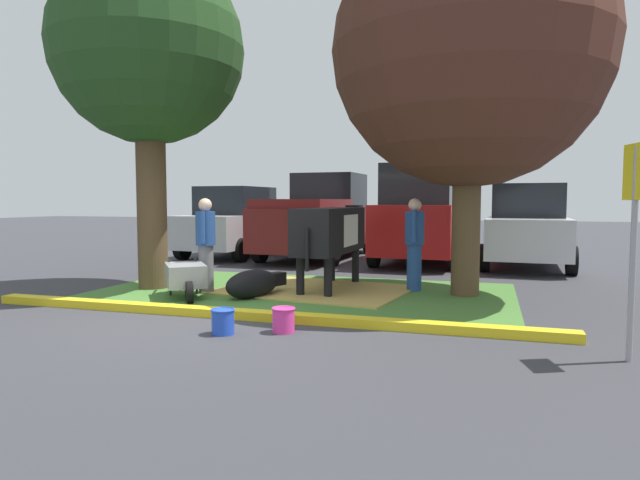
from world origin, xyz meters
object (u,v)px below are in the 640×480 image
(person_visitor_near, at_px, (206,242))
(sedan_blue, at_px, (236,222))
(parking_sign, at_px, (635,209))
(suv_black, at_px, (423,214))
(pickup_truck_maroon, at_px, (320,218))
(bucket_pink, at_px, (283,319))
(person_handler, at_px, (414,242))
(hatchback_white, at_px, (527,227))
(shade_tree_right, at_px, (469,51))
(calf_lying, at_px, (254,284))
(bucket_blue, at_px, (223,321))
(shade_tree_left, at_px, (148,51))
(cow_holstein, at_px, (332,231))
(wheelbarrow, at_px, (186,276))

(person_visitor_near, relative_size, sedan_blue, 0.37)
(parking_sign, height_order, suv_black, suv_black)
(pickup_truck_maroon, bearing_deg, sedan_blue, -172.13)
(bucket_pink, bearing_deg, person_handler, 72.15)
(bucket_pink, relative_size, suv_black, 0.07)
(bucket_pink, bearing_deg, sedan_blue, 119.39)
(pickup_truck_maroon, relative_size, suv_black, 1.17)
(hatchback_white, bearing_deg, shade_tree_right, -104.76)
(calf_lying, relative_size, bucket_blue, 4.27)
(shade_tree_right, bearing_deg, shade_tree_left, -170.68)
(parking_sign, distance_m, sedan_blue, 11.95)
(calf_lying, xyz_separation_m, sedan_blue, (-3.36, 6.25, 0.75))
(hatchback_white, bearing_deg, suv_black, 177.24)
(shade_tree_left, xyz_separation_m, shade_tree_right, (5.52, 0.91, -0.20))
(shade_tree_left, height_order, calf_lying, shade_tree_left)
(sedan_blue, xyz_separation_m, hatchback_white, (7.97, -0.21, 0.00))
(parking_sign, bearing_deg, cow_holstein, 139.99)
(person_handler, xyz_separation_m, pickup_truck_maroon, (-3.35, 5.13, 0.22))
(parking_sign, bearing_deg, bucket_pink, 178.33)
(bucket_blue, bearing_deg, wheelbarrow, 130.84)
(wheelbarrow, bearing_deg, calf_lying, 21.63)
(bucket_blue, bearing_deg, cow_holstein, 84.89)
(wheelbarrow, bearing_deg, suv_black, 64.66)
(cow_holstein, xyz_separation_m, suv_black, (1.09, 4.88, 0.19))
(suv_black, distance_m, hatchback_white, 2.55)
(sedan_blue, xyz_separation_m, pickup_truck_maroon, (2.47, 0.34, 0.13))
(shade_tree_left, distance_m, bucket_blue, 5.69)
(calf_lying, relative_size, sedan_blue, 0.30)
(cow_holstein, distance_m, sedan_blue, 6.60)
(parking_sign, relative_size, sedan_blue, 0.49)
(person_handler, relative_size, bucket_pink, 5.37)
(bucket_blue, xyz_separation_m, bucket_pink, (0.67, 0.31, -0.00))
(bucket_blue, height_order, pickup_truck_maroon, pickup_truck_maroon)
(parking_sign, xyz_separation_m, bucket_blue, (-4.44, -0.20, -1.38))
(cow_holstein, height_order, parking_sign, parking_sign)
(person_visitor_near, bearing_deg, shade_tree_left, 171.77)
(shade_tree_left, bearing_deg, sedan_blue, 101.37)
(bucket_blue, xyz_separation_m, sedan_blue, (-4.02, 8.62, 0.82))
(bucket_pink, bearing_deg, bucket_blue, -155.48)
(parking_sign, height_order, bucket_blue, parking_sign)
(sedan_blue, height_order, suv_black, suv_black)
(bucket_blue, distance_m, suv_black, 8.72)
(cow_holstein, bearing_deg, bucket_blue, -95.11)
(bucket_pink, height_order, pickup_truck_maroon, pickup_truck_maroon)
(cow_holstein, distance_m, wheelbarrow, 2.72)
(person_visitor_near, bearing_deg, wheelbarrow, -95.31)
(wheelbarrow, xyz_separation_m, sedan_blue, (-2.32, 6.66, 0.60))
(person_visitor_near, bearing_deg, pickup_truck_maroon, 89.18)
(person_visitor_near, height_order, parking_sign, parking_sign)
(hatchback_white, bearing_deg, cow_holstein, -127.30)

